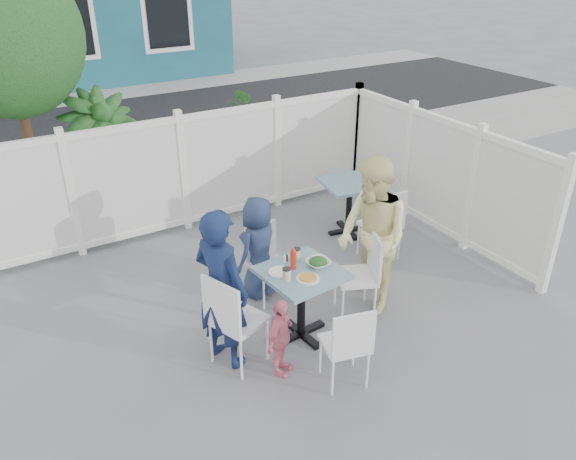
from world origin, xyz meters
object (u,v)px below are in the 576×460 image
chair_right (364,269)px  woman (372,237)px  toddler (280,338)px  chair_near (348,341)px  main_table (301,286)px  chair_back (265,256)px  spare_table (350,194)px  boy (258,247)px  man (222,289)px  chair_left (231,316)px

chair_right → woman: bearing=-42.3°
toddler → chair_near: bearing=-83.2°
main_table → chair_right: chair_right is taller
chair_back → woman: woman is taller
spare_table → toddler: toddler is taller
boy → toddler: bearing=46.0°
boy → toddler: (-0.46, -1.28, -0.19)m
man → boy: (0.82, 0.83, -0.21)m
chair_right → toddler: (-1.23, -0.38, -0.14)m
man → chair_back: bearing=-71.6°
chair_right → chair_back: (-0.73, 0.82, -0.04)m
chair_back → chair_near: 1.66m
chair_right → boy: (-0.77, 0.89, 0.05)m
chair_right → man: bearing=110.3°
chair_back → chair_near: size_ratio=1.01×
main_table → toddler: (-0.46, -0.37, -0.20)m
chair_left → chair_near: (0.76, -0.77, -0.08)m
woman → toddler: size_ratio=2.14×
chair_back → toddler: 1.31m
chair_back → boy: size_ratio=0.73×
spare_table → chair_near: chair_near is taller
main_table → chair_back: size_ratio=0.92×
main_table → toddler: bearing=-140.7°
main_table → toddler: toddler is taller
main_table → boy: bearing=89.8°
chair_back → chair_near: bearing=84.6°
chair_near → boy: boy is taller
main_table → man: size_ratio=0.50×
main_table → chair_near: (-0.03, -0.83, -0.10)m
spare_table → chair_back: 1.87m
spare_table → chair_left: (-2.55, -1.66, 0.00)m
chair_near → chair_right: bearing=59.7°
boy → chair_right: bearing=106.5°
spare_table → boy: boy is taller
man → woman: bearing=-112.8°
chair_near → boy: size_ratio=0.73×
woman → boy: 1.26m
chair_left → woman: bearing=74.0°
man → chair_near: bearing=-161.8°
spare_table → chair_left: size_ratio=0.82×
chair_left → man: bearing=169.7°
chair_left → chair_right: size_ratio=1.06×
main_table → woman: size_ratio=0.46×
chair_left → chair_back: chair_left is taller
woman → man: bearing=-84.2°
chair_near → man: bearing=144.8°
main_table → man: bearing=175.0°
main_table → woman: woman is taller
chair_left → man: 0.26m
spare_table → boy: size_ratio=0.69×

